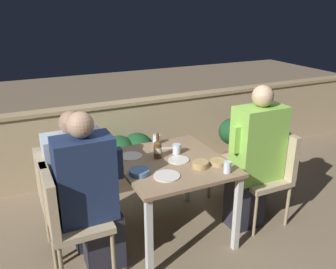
{
  "coord_description": "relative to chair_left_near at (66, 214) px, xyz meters",
  "views": [
    {
      "loc": [
        -1.22,
        -2.51,
        2.02
      ],
      "look_at": [
        0.0,
        0.07,
        0.95
      ],
      "focal_mm": 38.0,
      "sensor_mm": 36.0,
      "label": 1
    }
  ],
  "objects": [
    {
      "name": "chair_right_near",
      "position": [
        1.9,
        -0.02,
        0.0
      ],
      "size": [
        0.45,
        0.44,
        0.9
      ],
      "color": "tan",
      "rests_on": "ground_plane"
    },
    {
      "name": "plate_2",
      "position": [
        0.78,
        -0.1,
        0.19
      ],
      "size": [
        0.21,
        0.21,
        0.01
      ],
      "color": "silver",
      "rests_on": "dining_table"
    },
    {
      "name": "potted_plant",
      "position": [
        2.24,
        1.05,
        -0.14
      ],
      "size": [
        0.37,
        0.37,
        0.67
      ],
      "color": "#9E5638",
      "rests_on": "ground_plane"
    },
    {
      "name": "plate_1",
      "position": [
        0.66,
        0.39,
        0.19
      ],
      "size": [
        0.2,
        0.2,
        0.01
      ],
      "color": "silver",
      "rests_on": "dining_table"
    },
    {
      "name": "glass_cup_2",
      "position": [
        1.25,
        -0.24,
        0.23
      ],
      "size": [
        0.06,
        0.06,
        0.1
      ],
      "color": "silver",
      "rests_on": "dining_table"
    },
    {
      "name": "ground_plane",
      "position": [
        0.94,
        0.15,
        -0.55
      ],
      "size": [
        16.0,
        16.0,
        0.0
      ],
      "primitive_type": "plane",
      "color": "#847056"
    },
    {
      "name": "person_navy_jumper",
      "position": [
        0.2,
        -0.0,
        0.11
      ],
      "size": [
        0.5,
        0.26,
        1.32
      ],
      "color": "#282833",
      "rests_on": "ground_plane"
    },
    {
      "name": "dining_table",
      "position": [
        0.94,
        0.15,
        0.09
      ],
      "size": [
        0.9,
        0.98,
        0.73
      ],
      "color": "#937556",
      "rests_on": "ground_plane"
    },
    {
      "name": "plate_0",
      "position": [
        1.0,
        0.13,
        0.19
      ],
      "size": [
        0.18,
        0.18,
        0.01
      ],
      "color": "silver",
      "rests_on": "dining_table"
    },
    {
      "name": "chair_left_near",
      "position": [
        0.0,
        0.0,
        0.0
      ],
      "size": [
        0.45,
        0.44,
        0.9
      ],
      "color": "tan",
      "rests_on": "ground_plane"
    },
    {
      "name": "fork_0",
      "position": [
        1.02,
        0.43,
        0.19
      ],
      "size": [
        0.17,
        0.07,
        0.01
      ],
      "color": "silver",
      "rests_on": "dining_table"
    },
    {
      "name": "planter_hedge",
      "position": [
        0.82,
        1.23,
        -0.21
      ],
      "size": [
        0.8,
        0.47,
        0.6
      ],
      "color": "brown",
      "rests_on": "ground_plane"
    },
    {
      "name": "glass_cup_0",
      "position": [
        1.05,
        0.27,
        0.23
      ],
      "size": [
        0.07,
        0.07,
        0.09
      ],
      "color": "silver",
      "rests_on": "dining_table"
    },
    {
      "name": "bowl_1",
      "position": [
        0.6,
        0.03,
        0.21
      ],
      "size": [
        0.17,
        0.17,
        0.04
      ],
      "color": "#4C709E",
      "rests_on": "dining_table"
    },
    {
      "name": "parapet_wall",
      "position": [
        0.94,
        1.56,
        -0.09
      ],
      "size": [
        9.0,
        0.18,
        0.91
      ],
      "color": "tan",
      "rests_on": "ground_plane"
    },
    {
      "name": "person_green_blouse",
      "position": [
        1.7,
        -0.02,
        0.13
      ],
      "size": [
        0.51,
        0.26,
        1.36
      ],
      "color": "#282833",
      "rests_on": "ground_plane"
    },
    {
      "name": "chair_right_far",
      "position": [
        1.88,
        0.35,
        0.0
      ],
      "size": [
        0.45,
        0.44,
        0.9
      ],
      "color": "tan",
      "rests_on": "ground_plane"
    },
    {
      "name": "beer_bottle",
      "position": [
        0.86,
        0.26,
        0.27
      ],
      "size": [
        0.07,
        0.07,
        0.23
      ],
      "color": "brown",
      "rests_on": "dining_table"
    },
    {
      "name": "chair_left_far",
      "position": [
        -0.01,
        0.31,
        0.0
      ],
      "size": [
        0.45,
        0.44,
        0.9
      ],
      "color": "tan",
      "rests_on": "ground_plane"
    },
    {
      "name": "bowl_0",
      "position": [
        1.11,
        -0.06,
        0.21
      ],
      "size": [
        0.14,
        0.14,
        0.05
      ],
      "color": "tan",
      "rests_on": "dining_table"
    },
    {
      "name": "bowl_2",
      "position": [
        1.27,
        -0.07,
        0.2
      ],
      "size": [
        0.14,
        0.14,
        0.03
      ],
      "color": "tan",
      "rests_on": "dining_table"
    },
    {
      "name": "glass_cup_1",
      "position": [
        0.99,
        0.58,
        0.23
      ],
      "size": [
        0.07,
        0.07,
        0.09
      ],
      "color": "silver",
      "rests_on": "dining_table"
    },
    {
      "name": "person_blue_shirt",
      "position": [
        0.19,
        0.31,
        0.07
      ],
      "size": [
        0.52,
        0.26,
        1.24
      ],
      "color": "#282833",
      "rests_on": "ground_plane"
    }
  ]
}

